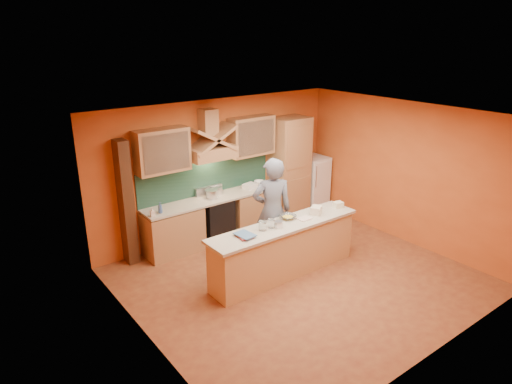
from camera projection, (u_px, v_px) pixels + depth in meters
floor at (299, 279)px, 7.87m from camera, size 5.50×5.00×0.01m
ceiling at (305, 117)px, 6.93m from camera, size 5.50×5.00×0.01m
wall_back at (219, 168)px, 9.28m from camera, size 5.50×0.02×2.80m
wall_front at (442, 262)px, 5.53m from camera, size 5.50×0.02×2.80m
wall_left at (143, 249)px, 5.84m from camera, size 0.02×5.00×2.80m
wall_right at (405, 173)px, 8.97m from camera, size 0.02×5.00×2.80m
base_cabinet_left at (173, 232)px, 8.67m from camera, size 1.10×0.60×0.86m
base_cabinet_right at (253, 209)px, 9.75m from camera, size 1.10×0.60×0.86m
counter_top at (215, 198)px, 9.05m from camera, size 3.00×0.62×0.04m
stove at (215, 219)px, 9.20m from camera, size 0.60×0.58×0.90m
backsplash at (207, 178)px, 9.15m from camera, size 3.00×0.03×0.70m
range_hood at (212, 153)px, 8.78m from camera, size 0.92×0.50×0.24m
hood_chimney at (208, 122)px, 8.66m from camera, size 0.30×0.30×0.50m
upper_cabinet_left at (162, 151)px, 8.21m from camera, size 1.00×0.35×0.80m
upper_cabinet_right at (251, 136)px, 9.35m from camera, size 1.00×0.35×0.80m
pantry_column at (289, 169)px, 10.08m from camera, size 0.80×0.60×2.30m
fridge at (313, 184)px, 10.67m from camera, size 0.58×0.60×1.30m
trim_column_left at (126, 203)px, 8.09m from camera, size 0.20×0.30×2.30m
island_body at (284, 251)px, 7.89m from camera, size 2.80×0.55×0.88m
island_top at (285, 226)px, 7.73m from camera, size 2.90×0.62×0.05m
person at (272, 211)px, 8.16m from camera, size 0.85×0.73×1.98m
pot_large at (212, 195)px, 8.99m from camera, size 0.29×0.29×0.18m
pot_small at (217, 191)px, 9.21m from camera, size 0.25×0.25×0.15m
soap_bottle_a at (152, 212)px, 8.08m from camera, size 0.09×0.09×0.17m
soap_bottle_b at (160, 208)px, 8.23m from camera, size 0.11×0.11×0.21m
bowl_back at (259, 183)px, 9.80m from camera, size 0.25×0.25×0.07m
dish_rack at (250, 186)px, 9.54m from camera, size 0.31×0.27×0.10m
book_lower at (238, 238)px, 7.20m from camera, size 0.25×0.32×0.03m
book_upper at (239, 237)px, 7.17m from camera, size 0.27×0.35×0.02m
jar_large at (263, 226)px, 7.47m from camera, size 0.16×0.16×0.16m
jar_small at (271, 223)px, 7.57m from camera, size 0.14×0.14×0.15m
kitchen_scale at (278, 225)px, 7.58m from camera, size 0.13×0.13×0.09m
mixing_bowl at (288, 217)px, 7.94m from camera, size 0.30×0.30×0.07m
cloth at (304, 219)px, 7.94m from camera, size 0.24×0.18×0.02m
grocery_bag_a at (316, 210)px, 8.14m from camera, size 0.27×0.26×0.14m
grocery_bag_b at (338, 205)px, 8.45m from camera, size 0.19×0.16×0.10m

